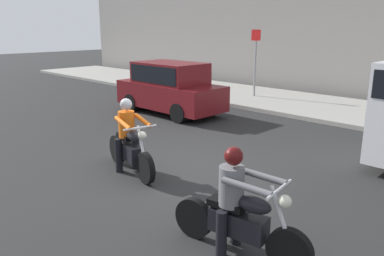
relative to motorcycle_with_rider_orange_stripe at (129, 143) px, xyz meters
name	(u,v)px	position (x,y,z in m)	size (l,w,h in m)	color
ground_plane	(186,168)	(0.66, 1.00, -0.65)	(80.00, 80.00, 0.00)	#262626
sidewalk_slab	(344,110)	(0.66, 9.00, -0.58)	(40.00, 4.40, 0.14)	#99968E
motorcycle_with_rider_orange_stripe	(129,143)	(0.00, 0.00, 0.00)	(2.06, 0.79, 1.57)	black
motorcycle_with_rider_gray	(238,211)	(3.51, -0.81, -0.03)	(2.06, 0.74, 1.50)	black
parked_hatchback_maroon	(170,87)	(-3.65, 4.45, 0.29)	(4.04, 1.76, 1.80)	maroon
street_sign_post	(255,56)	(-3.19, 8.84, 1.15)	(0.44, 0.08, 2.77)	gray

